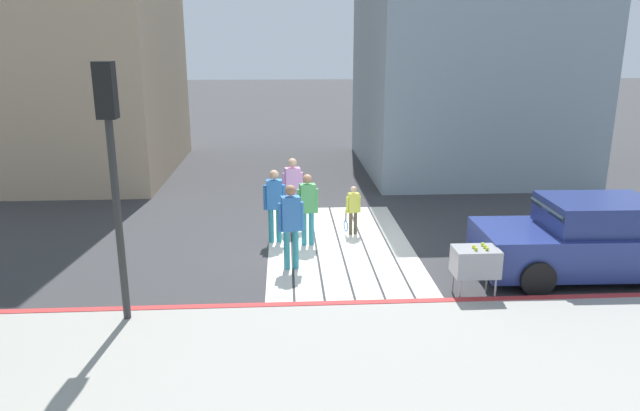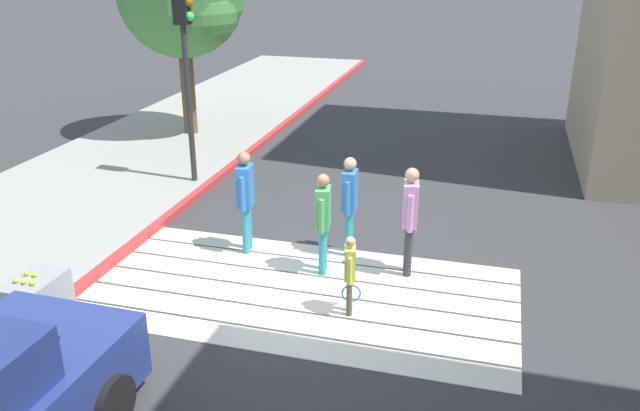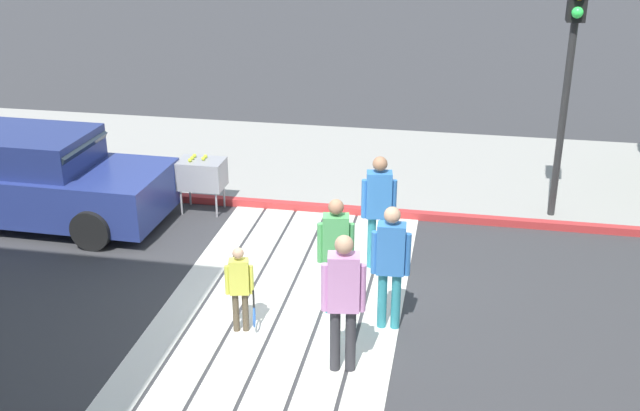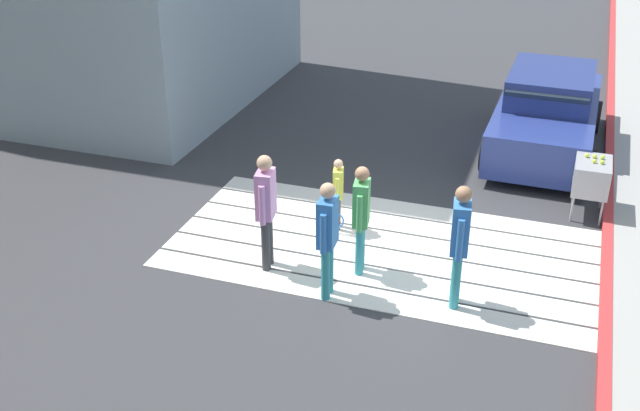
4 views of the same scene
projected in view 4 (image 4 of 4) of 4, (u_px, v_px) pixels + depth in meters
The scene contains 10 objects.
ground_plane at pixel (382, 249), 11.87m from camera, with size 120.00×120.00×0.00m, color #38383A.
crosswalk_stripes at pixel (382, 248), 11.87m from camera, with size 6.40×3.25×0.01m.
curb_painted at pixel (606, 282), 10.91m from camera, with size 0.16×40.00×0.13m, color #BC3333.
car_parked_near_curb at pixel (547, 114), 14.94m from camera, with size 2.05×4.33×1.57m.
tennis_ball_cart at pixel (592, 176), 12.54m from camera, with size 0.56×0.80×1.02m.
pedestrian_adult_lead at pixel (266, 204), 10.93m from camera, with size 0.28×0.51×1.78m.
pedestrian_adult_trailing at pixel (361, 212), 10.85m from camera, with size 0.26×0.48×1.66m.
pedestrian_adult_side at pixel (460, 238), 10.07m from camera, with size 0.28×0.51×1.78m.
pedestrian_teen_behind at pixel (327, 232), 10.28m from camera, with size 0.24×0.50×1.72m.
pedestrian_child_with_racket at pixel (338, 191), 12.12m from camera, with size 0.28×0.40×1.20m.
Camera 4 is at (-2.41, 10.00, 6.03)m, focal length 43.66 mm.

